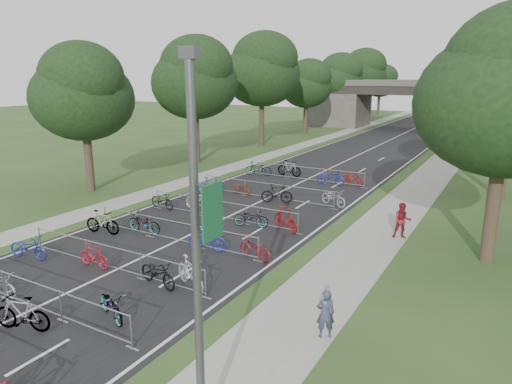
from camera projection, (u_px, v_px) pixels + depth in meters
road at (386, 142)px, 54.39m from camera, size 11.00×140.00×0.01m
sidewalk_right at (459, 147)px, 50.52m from camera, size 3.00×140.00×0.01m
sidewalk_left at (327, 138)px, 58.02m from camera, size 2.00×140.00×0.01m
lane_markings at (386, 142)px, 54.39m from camera, size 0.12×140.00×0.00m
overpass_bridge at (415, 105)px, 66.10m from camera, size 31.00×8.00×7.05m
lamppost at (197, 254)px, 9.02m from camera, size 0.61×0.65×8.21m
tree_left_0 at (83, 94)px, 29.69m from camera, size 6.72×6.72×10.25m
tree_right_0 at (511, 96)px, 17.74m from camera, size 7.17×7.17×10.93m
tree_left_1 at (195, 80)px, 39.56m from camera, size 7.56×7.56×11.53m
tree_left_2 at (262, 71)px, 49.43m from camera, size 8.40×8.40×12.81m
tree_left_3 at (307, 85)px, 59.90m from camera, size 6.72×6.72×10.25m
tree_left_4 at (339, 78)px, 69.77m from camera, size 7.56×7.56×11.53m
tree_left_5 at (363, 73)px, 79.64m from camera, size 8.40×8.40×12.81m
tree_left_6 at (381, 81)px, 90.11m from camera, size 6.72×6.72×10.25m
barrier_row_1 at (31, 295)px, 15.32m from camera, size 9.70×0.08×1.10m
barrier_row_2 at (113, 259)px, 18.34m from camera, size 9.70×0.08×1.10m
barrier_row_3 at (174, 231)px, 21.53m from camera, size 9.70×0.08×1.10m
barrier_row_4 at (222, 210)px, 24.88m from camera, size 9.70×0.08×1.10m
barrier_row_5 at (266, 191)px, 29.08m from camera, size 9.70×0.08×1.10m
barrier_row_6 at (304, 174)px, 34.11m from camera, size 9.70×0.08×1.10m
bike_5 at (0, 284)px, 16.34m from camera, size 1.71×0.64×0.89m
bike_6 at (22, 314)px, 14.05m from camera, size 2.00×1.12×1.16m
bike_7 at (111, 305)px, 14.75m from camera, size 1.93×1.29×0.96m
bike_8 at (28, 247)px, 19.63m from camera, size 2.05×1.03×1.03m
bike_9 at (94, 256)px, 18.67m from camera, size 1.69×0.50×1.01m
bike_10 at (158, 273)px, 17.06m from camera, size 2.12×1.11×1.06m
bike_11 at (190, 273)px, 16.84m from camera, size 2.07×1.39×1.22m
bike_12 at (102, 222)px, 22.70m from camera, size 2.04×0.84×1.19m
bike_13 at (144, 223)px, 22.83m from camera, size 2.01×0.73×1.05m
bike_14 at (207, 239)px, 20.49m from camera, size 1.87×0.94×1.08m
bike_15 at (255, 248)px, 19.64m from camera, size 1.92×1.07×0.96m
bike_16 at (162, 200)px, 27.04m from camera, size 2.01×0.99×1.01m
bike_17 at (198, 201)px, 26.74m from camera, size 1.82×0.52×1.09m
bike_18 at (251, 218)px, 23.74m from camera, size 1.96×1.09×0.97m
bike_19 at (286, 219)px, 23.17m from camera, size 2.06×1.51×1.23m
bike_20 at (211, 185)px, 30.64m from camera, size 1.82×1.33×1.08m
bike_21 at (241, 188)px, 30.19m from camera, size 1.81×1.12×0.90m
bike_22 at (277, 194)px, 28.24m from camera, size 2.02×1.24×1.18m
bike_23 at (333, 198)px, 27.62m from camera, size 2.05×1.42×1.02m
bike_24 at (258, 169)px, 36.03m from camera, size 2.18×1.14×1.09m
bike_25 at (289, 168)px, 35.71m from camera, size 2.13×0.77×1.25m
bike_26 at (330, 177)px, 32.94m from camera, size 2.15×0.79×1.12m
bike_27 at (352, 178)px, 32.76m from camera, size 1.84×1.01×1.06m
pedestrian_a at (325, 314)px, 13.65m from camera, size 0.67×0.62×1.54m
pedestrian_b at (402, 221)px, 22.00m from camera, size 1.02×0.90×1.76m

